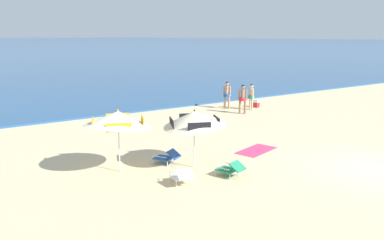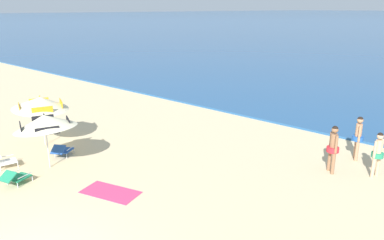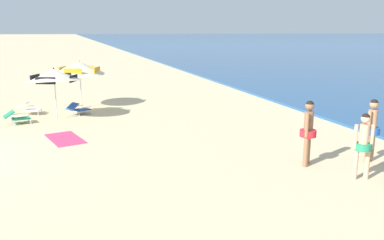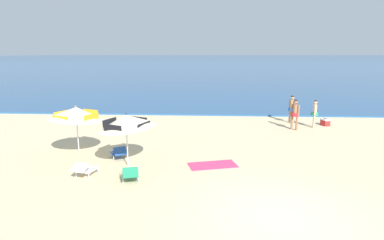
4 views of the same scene
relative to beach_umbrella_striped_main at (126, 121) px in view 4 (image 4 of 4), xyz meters
The scene contains 12 objects.
ground_plane 6.26m from the beach_umbrella_striped_main, 36.02° to the right, with size 800.00×800.00×0.00m, color #D1BA8E.
ocean_water 410.01m from the beach_umbrella_striped_main, 89.32° to the left, with size 800.00×800.00×0.10m, color #235184.
beach_umbrella_striped_main is the anchor object (origin of this frame).
beach_umbrella_striped_second 2.52m from the beach_umbrella_striped_main, 155.87° to the left, with size 2.93×2.91×2.15m.
lounge_chair_under_umbrella 2.18m from the beach_umbrella_striped_main, 137.55° to the right, with size 0.71×0.98×0.51m.
lounge_chair_beside_umbrella 1.77m from the beach_umbrella_striped_main, 124.91° to the left, with size 0.91×1.03×0.53m.
lounge_chair_facing_sea 2.07m from the beach_umbrella_striped_main, 72.42° to the right, with size 0.75×1.00×0.52m.
person_standing_near_shore 11.31m from the beach_umbrella_striped_main, 45.14° to the left, with size 0.41×0.46×1.68m.
person_standing_beside 11.33m from the beach_umbrella_striped_main, 37.57° to the left, with size 0.39×0.45×1.58m.
person_wading_in 9.95m from the beach_umbrella_striped_main, 39.10° to the left, with size 0.41×0.41×1.69m.
cooler_box 12.38m from the beach_umbrella_striped_main, 37.19° to the left, with size 0.48×0.58×0.43m.
beach_towel 3.61m from the beach_umbrella_striped_main, ahead, with size 0.90×1.80×0.01m, color #DB3866.
Camera 4 is at (-1.84, -7.61, 4.14)m, focal length 29.76 mm.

